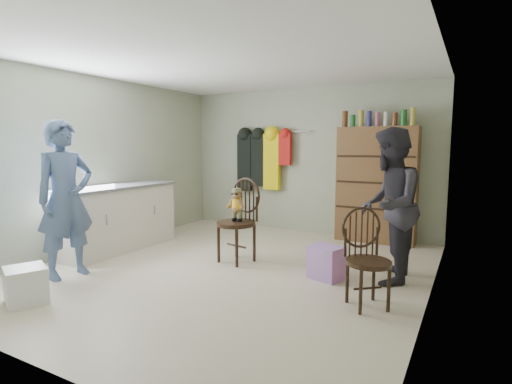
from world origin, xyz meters
The scene contains 11 objects.
ground_plane centered at (0.00, 0.00, 0.00)m, with size 5.00×5.00×0.00m, color beige.
room_walls centered at (0.00, 0.53, 1.58)m, with size 5.00×5.00×5.00m.
counter centered at (-1.95, 0.00, 0.47)m, with size 0.64×1.86×0.94m.
plastic_tub centered at (-1.17, -1.85, 0.17)m, with size 0.37×0.35×0.35m, color white.
chair_front centered at (-0.08, 0.34, 0.63)m, with size 0.58×0.58×1.10m.
chair_far centered at (1.72, -0.33, 0.50)m, with size 0.58×0.58×0.93m.
striped_bag centered at (1.16, 0.21, 0.19)m, with size 0.36×0.28×0.38m, color pink.
person_left centered at (-1.51, -1.13, 0.90)m, with size 0.66×0.43×1.81m, color #4D638D.
person_right centered at (1.77, 0.47, 0.86)m, with size 0.83×0.65×1.72m, color #2D2B33.
dresser centered at (1.25, 2.30, 0.92)m, with size 1.20×0.39×2.06m.
coat_rack centered at (-0.83, 2.38, 1.25)m, with size 1.42×0.12×1.09m.
Camera 1 is at (2.58, -4.04, 1.52)m, focal length 28.00 mm.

